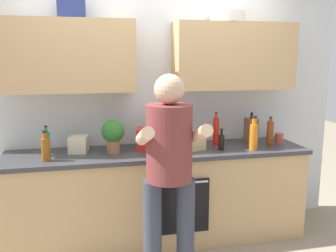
{
  "coord_description": "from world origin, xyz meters",
  "views": [
    {
      "loc": [
        -0.65,
        -3.29,
        1.76
      ],
      "look_at": [
        0.07,
        -0.1,
        1.15
      ],
      "focal_mm": 39.14,
      "sensor_mm": 36.0,
      "label": 1
    }
  ],
  "objects_px": {
    "bottle_wine": "(169,141)",
    "bottle_oil": "(110,141)",
    "bottle_soda": "(47,143)",
    "cup_stoneware": "(167,140)",
    "knife_block": "(251,131)",
    "grocery_bag_bread": "(195,140)",
    "cup_ceramic": "(279,138)",
    "bottle_soy": "(221,142)",
    "grocery_bag_rice": "(79,144)",
    "bottle_syrup": "(46,148)",
    "potted_herb": "(113,134)",
    "bottle_hotsauce": "(216,131)",
    "bottle_vinegar": "(270,133)",
    "person_standing": "(169,166)",
    "grocery_bag_crisps": "(148,139)",
    "bottle_juice": "(254,136)"
  },
  "relations": [
    {
      "from": "bottle_soy",
      "to": "bottle_oil",
      "type": "bearing_deg",
      "value": 166.15
    },
    {
      "from": "bottle_vinegar",
      "to": "potted_herb",
      "type": "height_order",
      "value": "potted_herb"
    },
    {
      "from": "knife_block",
      "to": "grocery_bag_bread",
      "type": "distance_m",
      "value": 0.65
    },
    {
      "from": "cup_ceramic",
      "to": "potted_herb",
      "type": "distance_m",
      "value": 1.67
    },
    {
      "from": "bottle_soy",
      "to": "bottle_hotsauce",
      "type": "bearing_deg",
      "value": 86.76
    },
    {
      "from": "bottle_vinegar",
      "to": "knife_block",
      "type": "xyz_separation_m",
      "value": [
        -0.13,
        0.16,
        0.0
      ]
    },
    {
      "from": "bottle_wine",
      "to": "bottle_soy",
      "type": "height_order",
      "value": "bottle_wine"
    },
    {
      "from": "bottle_hotsauce",
      "to": "bottle_soda",
      "type": "xyz_separation_m",
      "value": [
        -1.6,
        -0.05,
        -0.03
      ]
    },
    {
      "from": "knife_block",
      "to": "grocery_bag_crisps",
      "type": "distance_m",
      "value": 1.07
    },
    {
      "from": "bottle_syrup",
      "to": "potted_herb",
      "type": "bearing_deg",
      "value": 12.56
    },
    {
      "from": "bottle_soy",
      "to": "grocery_bag_rice",
      "type": "xyz_separation_m",
      "value": [
        -1.32,
        0.21,
        -0.01
      ]
    },
    {
      "from": "bottle_juice",
      "to": "bottle_oil",
      "type": "distance_m",
      "value": 1.37
    },
    {
      "from": "bottle_hotsauce",
      "to": "knife_block",
      "type": "bearing_deg",
      "value": 3.12
    },
    {
      "from": "bottle_syrup",
      "to": "bottle_vinegar",
      "type": "distance_m",
      "value": 2.11
    },
    {
      "from": "person_standing",
      "to": "cup_ceramic",
      "type": "relative_size",
      "value": 15.08
    },
    {
      "from": "bottle_wine",
      "to": "bottle_hotsauce",
      "type": "height_order",
      "value": "bottle_hotsauce"
    },
    {
      "from": "person_standing",
      "to": "knife_block",
      "type": "height_order",
      "value": "person_standing"
    },
    {
      "from": "person_standing",
      "to": "potted_herb",
      "type": "distance_m",
      "value": 0.83
    },
    {
      "from": "bottle_soda",
      "to": "cup_stoneware",
      "type": "distance_m",
      "value": 1.14
    },
    {
      "from": "bottle_soda",
      "to": "cup_stoneware",
      "type": "relative_size",
      "value": 2.5
    },
    {
      "from": "cup_stoneware",
      "to": "cup_ceramic",
      "type": "height_order",
      "value": "same"
    },
    {
      "from": "person_standing",
      "to": "bottle_oil",
      "type": "distance_m",
      "value": 0.97
    },
    {
      "from": "bottle_juice",
      "to": "grocery_bag_rice",
      "type": "relative_size",
      "value": 1.79
    },
    {
      "from": "bottle_juice",
      "to": "bottle_soda",
      "type": "xyz_separation_m",
      "value": [
        -1.89,
        0.2,
        -0.02
      ]
    },
    {
      "from": "bottle_oil",
      "to": "bottle_vinegar",
      "type": "xyz_separation_m",
      "value": [
        1.55,
        -0.21,
        0.05
      ]
    },
    {
      "from": "bottle_soy",
      "to": "cup_ceramic",
      "type": "distance_m",
      "value": 0.67
    },
    {
      "from": "person_standing",
      "to": "bottle_hotsauce",
      "type": "xyz_separation_m",
      "value": [
        0.66,
        0.83,
        0.07
      ]
    },
    {
      "from": "bottle_juice",
      "to": "bottle_oil",
      "type": "relative_size",
      "value": 1.64
    },
    {
      "from": "bottle_oil",
      "to": "potted_herb",
      "type": "height_order",
      "value": "potted_herb"
    },
    {
      "from": "bottle_oil",
      "to": "cup_ceramic",
      "type": "height_order",
      "value": "bottle_oil"
    },
    {
      "from": "bottle_oil",
      "to": "bottle_hotsauce",
      "type": "xyz_separation_m",
      "value": [
        1.04,
        -0.07,
        0.06
      ]
    },
    {
      "from": "bottle_soy",
      "to": "grocery_bag_rice",
      "type": "relative_size",
      "value": 1.13
    },
    {
      "from": "bottle_juice",
      "to": "bottle_hotsauce",
      "type": "relative_size",
      "value": 0.97
    },
    {
      "from": "bottle_juice",
      "to": "cup_ceramic",
      "type": "xyz_separation_m",
      "value": [
        0.36,
        0.17,
        -0.08
      ]
    },
    {
      "from": "bottle_wine",
      "to": "cup_stoneware",
      "type": "height_order",
      "value": "bottle_wine"
    },
    {
      "from": "bottle_oil",
      "to": "grocery_bag_bread",
      "type": "height_order",
      "value": "bottle_oil"
    },
    {
      "from": "person_standing",
      "to": "bottle_syrup",
      "type": "distance_m",
      "value": 1.12
    },
    {
      "from": "bottle_hotsauce",
      "to": "knife_block",
      "type": "xyz_separation_m",
      "value": [
        0.39,
        0.02,
        -0.02
      ]
    },
    {
      "from": "bottle_soy",
      "to": "knife_block",
      "type": "bearing_deg",
      "value": 27.32
    },
    {
      "from": "bottle_vinegar",
      "to": "cup_stoneware",
      "type": "height_order",
      "value": "bottle_vinegar"
    },
    {
      "from": "bottle_oil",
      "to": "bottle_hotsauce",
      "type": "relative_size",
      "value": 0.59
    },
    {
      "from": "bottle_oil",
      "to": "cup_stoneware",
      "type": "xyz_separation_m",
      "value": [
        0.57,
        0.04,
        -0.03
      ]
    },
    {
      "from": "grocery_bag_rice",
      "to": "bottle_soda",
      "type": "bearing_deg",
      "value": -164.34
    },
    {
      "from": "cup_ceramic",
      "to": "grocery_bag_rice",
      "type": "bearing_deg",
      "value": 177.04
    },
    {
      "from": "person_standing",
      "to": "cup_ceramic",
      "type": "distance_m",
      "value": 1.51
    },
    {
      "from": "bottle_soy",
      "to": "grocery_bag_crisps",
      "type": "bearing_deg",
      "value": 165.52
    },
    {
      "from": "bottle_wine",
      "to": "bottle_oil",
      "type": "height_order",
      "value": "bottle_wine"
    },
    {
      "from": "bottle_soy",
      "to": "cup_ceramic",
      "type": "relative_size",
      "value": 1.9
    },
    {
      "from": "bottle_wine",
      "to": "bottle_juice",
      "type": "bearing_deg",
      "value": -1.37
    },
    {
      "from": "bottle_soy",
      "to": "grocery_bag_rice",
      "type": "bearing_deg",
      "value": 170.86
    }
  ]
}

